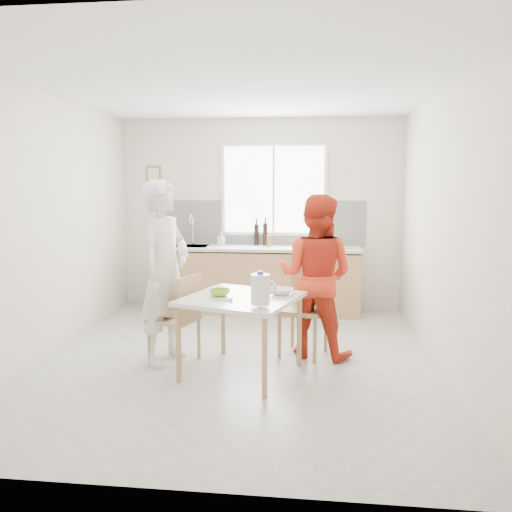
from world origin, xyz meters
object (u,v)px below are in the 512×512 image
at_px(dining_table, 241,305).
at_px(chair_far, 306,303).
at_px(person_white, 165,272).
at_px(person_red, 316,276).
at_px(wine_bottle_a, 265,234).
at_px(chair_left, 180,315).
at_px(bowl_white, 281,291).
at_px(milk_jug, 261,289).
at_px(wine_bottle_b, 256,235).
at_px(bowl_green, 220,293).

distance_m(dining_table, chair_far, 0.90).
xyz_separation_m(person_white, person_red, (1.49, 0.34, -0.07)).
bearing_deg(wine_bottle_a, person_red, -69.80).
bearing_deg(chair_far, chair_left, -141.43).
bearing_deg(chair_left, person_red, 124.72).
relative_size(bowl_white, milk_jug, 0.80).
relative_size(person_red, milk_jug, 5.85).
bearing_deg(chair_far, person_white, -145.40).
bearing_deg(person_red, chair_far, -14.80).
distance_m(person_white, milk_jug, 1.20).
relative_size(dining_table, wine_bottle_b, 4.05).
xyz_separation_m(milk_jug, wine_bottle_a, (-0.23, 2.87, 0.18)).
relative_size(dining_table, bowl_green, 6.32).
height_order(person_white, bowl_green, person_white).
height_order(person_red, bowl_white, person_red).
bearing_deg(dining_table, chair_left, 161.70).
distance_m(person_white, wine_bottle_b, 2.37).
bearing_deg(wine_bottle_b, person_white, -106.32).
bearing_deg(bowl_white, bowl_green, -167.34).
distance_m(chair_left, bowl_green, 0.56).
xyz_separation_m(dining_table, bowl_green, (-0.21, 0.02, 0.11)).
distance_m(dining_table, person_white, 0.88).
height_order(chair_left, milk_jug, milk_jug).
bearing_deg(person_red, wine_bottle_a, -51.51).
bearing_deg(wine_bottle_b, wine_bottle_a, -14.04).
height_order(chair_left, wine_bottle_a, wine_bottle_a).
height_order(dining_table, bowl_green, bowl_green).
relative_size(chair_left, wine_bottle_b, 2.98).
bearing_deg(wine_bottle_b, bowl_white, -78.19).
distance_m(person_red, bowl_green, 1.07).
bearing_deg(milk_jug, person_white, 166.58).
bearing_deg(wine_bottle_b, bowl_green, -91.57).
bearing_deg(chair_left, person_white, -90.00).
bearing_deg(wine_bottle_a, bowl_white, -81.06).
relative_size(chair_left, milk_jug, 3.12).
bearing_deg(person_white, chair_far, -55.40).
distance_m(chair_left, wine_bottle_a, 2.45).
bearing_deg(wine_bottle_a, chair_left, -105.65).
bearing_deg(bowl_green, person_white, 157.26).
xyz_separation_m(dining_table, person_red, (0.69, 0.61, 0.17)).
xyz_separation_m(chair_left, bowl_white, (1.01, -0.07, 0.28)).
bearing_deg(chair_left, chair_far, 128.57).
distance_m(dining_table, wine_bottle_a, 2.53).
bearing_deg(wine_bottle_b, chair_far, -68.65).
bearing_deg(chair_far, wine_bottle_a, 126.42).
bearing_deg(bowl_green, chair_left, 155.78).
xyz_separation_m(person_white, wine_bottle_a, (0.79, 2.24, 0.17)).
height_order(milk_jug, wine_bottle_a, wine_bottle_a).
bearing_deg(wine_bottle_a, chair_far, -71.88).
distance_m(person_red, wine_bottle_a, 2.03).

